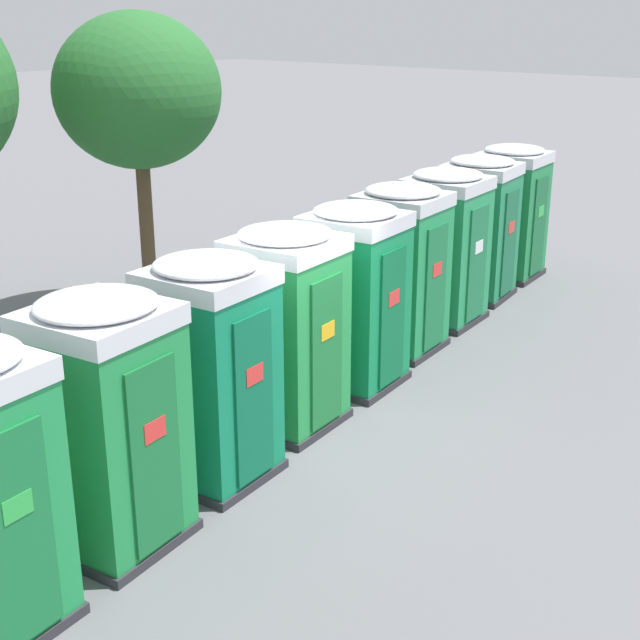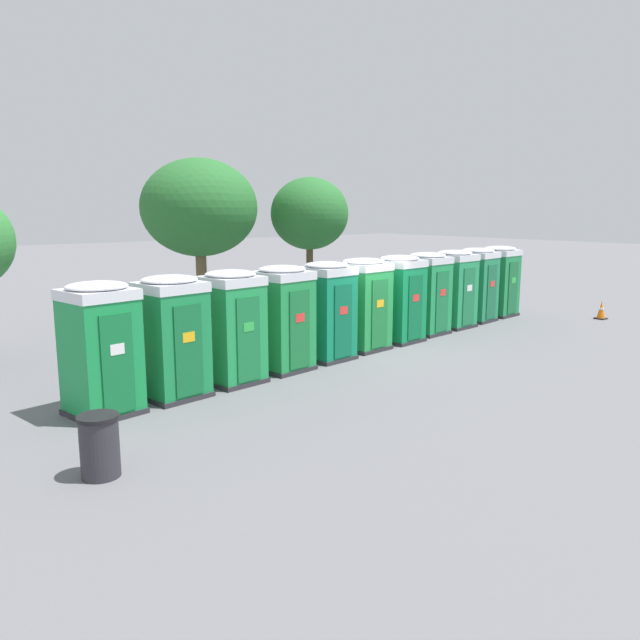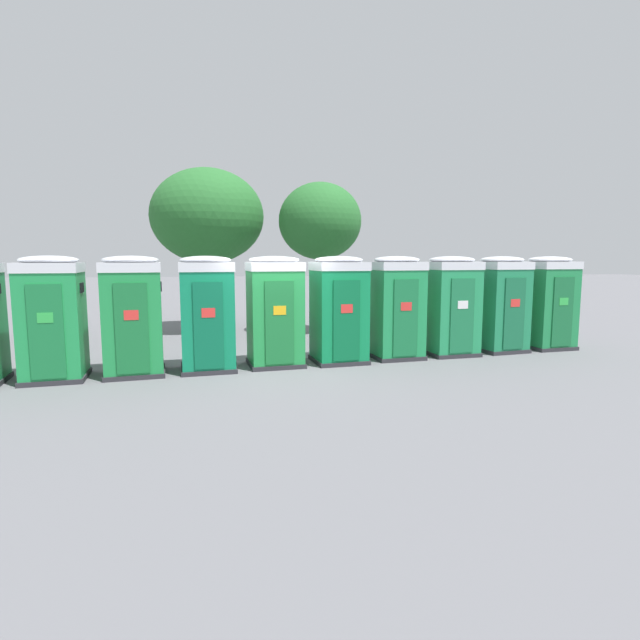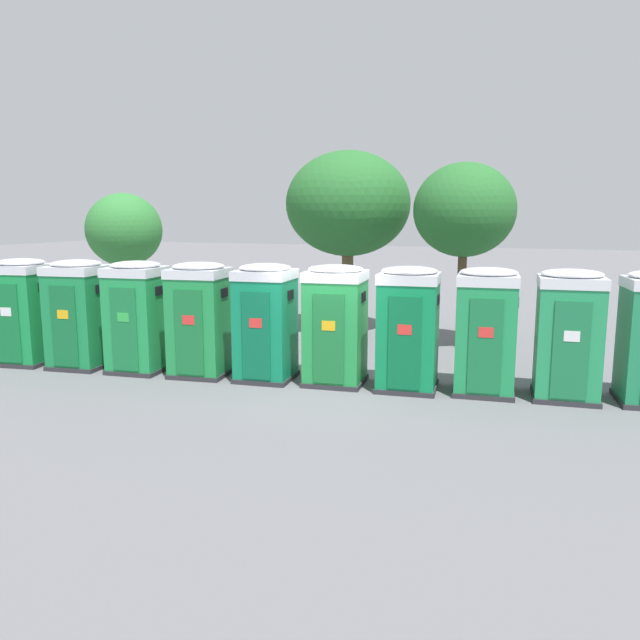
{
  "view_description": "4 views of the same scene",
  "coord_description": "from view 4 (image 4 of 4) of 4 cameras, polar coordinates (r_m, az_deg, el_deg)",
  "views": [
    {
      "loc": [
        -7.63,
        -6.66,
        4.96
      ],
      "look_at": [
        0.72,
        0.22,
        1.15
      ],
      "focal_mm": 50.0,
      "sensor_mm": 36.0,
      "label": 1
    },
    {
      "loc": [
        -11.58,
        -12.32,
        3.85
      ],
      "look_at": [
        -1.75,
        -0.1,
        1.05
      ],
      "focal_mm": 35.0,
      "sensor_mm": 36.0,
      "label": 2
    },
    {
      "loc": [
        -0.88,
        -11.33,
        2.48
      ],
      "look_at": [
        1.06,
        0.27,
        1.03
      ],
      "focal_mm": 28.0,
      "sensor_mm": 36.0,
      "label": 3
    },
    {
      "loc": [
        4.41,
        -12.03,
        3.54
      ],
      "look_at": [
        -0.35,
        0.08,
        1.36
      ],
      "focal_mm": 35.0,
      "sensor_mm": 36.0,
      "label": 4
    }
  ],
  "objects": [
    {
      "name": "portapotty_1",
      "position": [
        15.64,
        -21.18,
        0.56
      ],
      "size": [
        1.38,
        1.35,
        2.54
      ],
      "color": "#2D2D33",
      "rests_on": "ground"
    },
    {
      "name": "portapotty_8",
      "position": [
        12.96,
        21.75,
        -1.21
      ],
      "size": [
        1.34,
        1.31,
        2.54
      ],
      "color": "#2D2D33",
      "rests_on": "ground"
    },
    {
      "name": "street_tree_0",
      "position": [
        17.18,
        13.06,
        9.71
      ],
      "size": [
        2.69,
        2.69,
        4.94
      ],
      "color": "brown",
      "rests_on": "ground"
    },
    {
      "name": "portapotty_0",
      "position": [
        16.58,
        -25.5,
        0.75
      ],
      "size": [
        1.39,
        1.38,
        2.54
      ],
      "color": "#2D2D33",
      "rests_on": "ground"
    },
    {
      "name": "street_tree_2",
      "position": [
        19.15,
        2.58,
        10.51
      ],
      "size": [
        3.76,
        3.76,
        5.47
      ],
      "color": "brown",
      "rests_on": "ground"
    },
    {
      "name": "portapotty_3",
      "position": [
        14.09,
        -10.91,
        0.12
      ],
      "size": [
        1.38,
        1.35,
        2.54
      ],
      "color": "#2D2D33",
      "rests_on": "ground"
    },
    {
      "name": "portapotty_2",
      "position": [
        14.8,
        -16.33,
        0.35
      ],
      "size": [
        1.32,
        1.33,
        2.54
      ],
      "color": "#2D2D33",
      "rests_on": "ground"
    },
    {
      "name": "street_tree_1",
      "position": [
        21.31,
        -17.47,
        7.77
      ],
      "size": [
        2.42,
        2.42,
        4.26
      ],
      "color": "#4C3826",
      "rests_on": "ground"
    },
    {
      "name": "portapotty_5",
      "position": [
        13.15,
        1.43,
        -0.38
      ],
      "size": [
        1.35,
        1.32,
        2.54
      ],
      "color": "#2D2D33",
      "rests_on": "ground"
    },
    {
      "name": "portapotty_6",
      "position": [
        12.83,
        8.07,
        -0.72
      ],
      "size": [
        1.35,
        1.33,
        2.54
      ],
      "color": "#2D2D33",
      "rests_on": "ground"
    },
    {
      "name": "ground_plane",
      "position": [
        13.3,
        1.27,
        -5.93
      ],
      "size": [
        120.0,
        120.0,
        0.0
      ],
      "primitive_type": "plane",
      "color": "slate"
    },
    {
      "name": "portapotty_7",
      "position": [
        12.86,
        14.94,
        -0.93
      ],
      "size": [
        1.32,
        1.32,
        2.54
      ],
      "color": "#2D2D33",
      "rests_on": "ground"
    },
    {
      "name": "portapotty_4",
      "position": [
        13.51,
        -5.0,
        -0.15
      ],
      "size": [
        1.3,
        1.32,
        2.54
      ],
      "color": "#2D2D33",
      "rests_on": "ground"
    }
  ]
}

